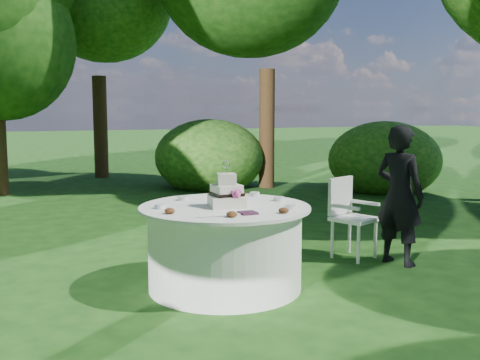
% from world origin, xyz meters
% --- Properties ---
extents(ground, '(80.00, 80.00, 0.00)m').
position_xyz_m(ground, '(0.00, 0.00, 0.00)').
color(ground, '#13350E').
rests_on(ground, ground).
extents(napkins, '(0.14, 0.14, 0.02)m').
position_xyz_m(napkins, '(0.04, -0.44, 0.78)').
color(napkins, '#411B35').
rests_on(napkins, table).
extents(feather_plume, '(0.48, 0.07, 0.01)m').
position_xyz_m(feather_plume, '(-0.18, -0.44, 0.78)').
color(feather_plume, white).
rests_on(feather_plume, table).
extents(guest, '(0.53, 0.63, 1.49)m').
position_xyz_m(guest, '(1.99, 0.06, 0.74)').
color(guest, black).
rests_on(guest, ground).
extents(table, '(1.56, 1.56, 0.77)m').
position_xyz_m(table, '(0.00, 0.00, 0.39)').
color(table, white).
rests_on(table, ground).
extents(cake, '(0.35, 0.35, 0.42)m').
position_xyz_m(cake, '(0.00, -0.05, 0.88)').
color(cake, white).
rests_on(cake, table).
extents(chair, '(0.55, 0.55, 0.89)m').
position_xyz_m(chair, '(1.67, 0.51, 0.52)').
color(chair, white).
rests_on(chair, ground).
extents(votives, '(1.26, 0.93, 0.04)m').
position_xyz_m(votives, '(0.14, 0.13, 0.79)').
color(votives, silver).
rests_on(votives, table).
extents(petal_cups, '(1.00, 1.06, 0.05)m').
position_xyz_m(petal_cups, '(-0.01, -0.20, 0.79)').
color(petal_cups, '#562D16').
rests_on(petal_cups, table).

